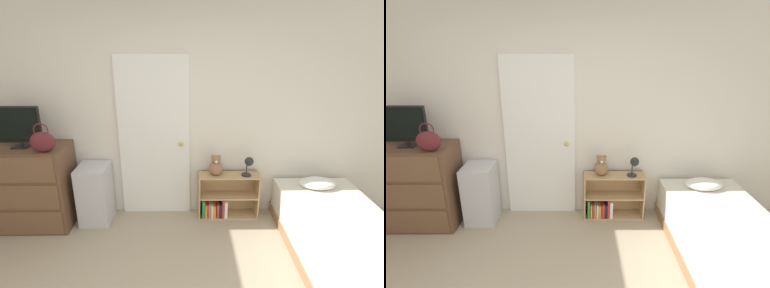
% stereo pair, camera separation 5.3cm
% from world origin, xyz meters
% --- Properties ---
extents(wall_back, '(10.00, 0.06, 2.55)m').
position_xyz_m(wall_back, '(0.00, 2.18, 1.27)').
color(wall_back, silver).
rests_on(wall_back, ground_plane).
extents(door_closed, '(0.86, 0.09, 2.00)m').
position_xyz_m(door_closed, '(-0.20, 2.13, 1.00)').
color(door_closed, white).
rests_on(door_closed, ground_plane).
extents(dresser, '(0.91, 0.54, 1.00)m').
position_xyz_m(dresser, '(-1.65, 1.86, 0.50)').
color(dresser, brown).
rests_on(dresser, ground_plane).
extents(tv, '(0.51, 0.16, 0.47)m').
position_xyz_m(tv, '(-1.67, 1.86, 1.25)').
color(tv, black).
rests_on(tv, dresser).
extents(handbag, '(0.27, 0.12, 0.32)m').
position_xyz_m(handbag, '(-1.35, 1.69, 1.12)').
color(handbag, '#591E23').
rests_on(handbag, dresser).
extents(storage_bin, '(0.36, 0.40, 0.73)m').
position_xyz_m(storage_bin, '(-0.93, 1.93, 0.36)').
color(storage_bin, silver).
rests_on(storage_bin, ground_plane).
extents(bookshelf, '(0.75, 0.25, 0.58)m').
position_xyz_m(bookshelf, '(0.66, 2.01, 0.23)').
color(bookshelf, tan).
rests_on(bookshelf, ground_plane).
extents(teddy_bear, '(0.17, 0.17, 0.26)m').
position_xyz_m(teddy_bear, '(0.54, 2.01, 0.69)').
color(teddy_bear, '#8C6647').
rests_on(teddy_bear, bookshelf).
extents(desk_lamp, '(0.14, 0.13, 0.24)m').
position_xyz_m(desk_lamp, '(0.94, 1.97, 0.74)').
color(desk_lamp, '#262628').
rests_on(desk_lamp, bookshelf).
extents(bed, '(0.96, 1.95, 0.58)m').
position_xyz_m(bed, '(1.76, 1.17, 0.24)').
color(bed, '#996B47').
rests_on(bed, ground_plane).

